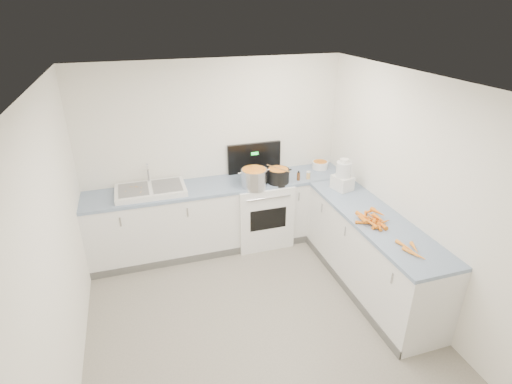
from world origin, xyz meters
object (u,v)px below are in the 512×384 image
object	(u,v)px
sink	(151,190)
steel_pot	(254,178)
spice_jar	(308,176)
mixing_bowl	(320,165)
food_processor	(343,176)
stove	(260,210)
extract_bottle	(298,176)
black_pot	(278,176)

from	to	relation	value
sink	steel_pot	size ratio (longest dim) A/B	2.51
spice_jar	sink	bearing A→B (deg)	174.84
sink	spice_jar	world-z (taller)	sink
mixing_bowl	spice_jar	world-z (taller)	mixing_bowl
mixing_bowl	food_processor	size ratio (longest dim) A/B	0.55
stove	mixing_bowl	world-z (taller)	stove
extract_bottle	mixing_bowl	bearing A→B (deg)	32.91
mixing_bowl	food_processor	distance (m)	0.74
black_pot	sink	bearing A→B (deg)	173.94
stove	sink	size ratio (longest dim) A/B	1.58
stove	spice_jar	bearing A→B (deg)	-15.37
extract_bottle	sink	bearing A→B (deg)	174.22
steel_pot	black_pot	size ratio (longest dim) A/B	1.17
sink	extract_bottle	distance (m)	1.94
stove	black_pot	distance (m)	0.60
stove	food_processor	bearing A→B (deg)	-34.25
extract_bottle	black_pot	bearing A→B (deg)	175.83
stove	sink	xyz separation A→B (m)	(-1.45, 0.02, 0.50)
steel_pot	spice_jar	size ratio (longest dim) A/B	3.79
extract_bottle	spice_jar	world-z (taller)	extract_bottle
sink	black_pot	world-z (taller)	sink
sink	extract_bottle	xyz separation A→B (m)	(1.93, -0.20, 0.02)
black_pot	extract_bottle	world-z (taller)	black_pot
black_pot	stove	bearing A→B (deg)	140.43
stove	spice_jar	size ratio (longest dim) A/B	15.03
black_pot	food_processor	distance (m)	0.84
sink	black_pot	xyz separation A→B (m)	(1.64, -0.17, 0.05)
black_pot	food_processor	size ratio (longest dim) A/B	0.71
stove	mixing_bowl	distance (m)	1.08
sink	mixing_bowl	xyz separation A→B (m)	(2.39, 0.10, 0.01)
stove	food_processor	size ratio (longest dim) A/B	3.31
stove	extract_bottle	world-z (taller)	stove
extract_bottle	food_processor	distance (m)	0.61
spice_jar	food_processor	distance (m)	0.53
spice_jar	food_processor	xyz separation A→B (m)	(0.27, -0.44, 0.13)
sink	black_pot	size ratio (longest dim) A/B	2.95
stove	food_processor	xyz separation A→B (m)	(0.90, -0.61, 0.64)
sink	black_pot	distance (m)	1.65
stove	steel_pot	bearing A→B (deg)	-129.60
black_pot	mixing_bowl	xyz separation A→B (m)	(0.75, 0.28, -0.03)
steel_pot	food_processor	bearing A→B (deg)	-22.60
steel_pot	black_pot	xyz separation A→B (m)	(0.34, 0.02, -0.02)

